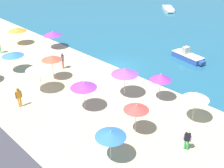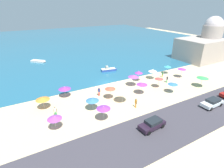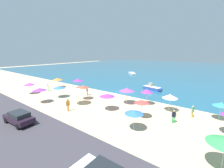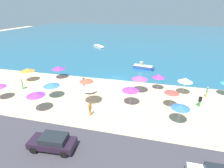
{
  "view_description": "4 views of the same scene",
  "coord_description": "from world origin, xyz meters",
  "px_view_note": "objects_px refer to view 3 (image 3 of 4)",
  "views": [
    {
      "loc": [
        19.29,
        -19.98,
        12.92
      ],
      "look_at": [
        4.64,
        -5.54,
        1.85
      ],
      "focal_mm": 45.0,
      "sensor_mm": 36.0,
      "label": 1
    },
    {
      "loc": [
        -16.76,
        -32.28,
        16.39
      ],
      "look_at": [
        -0.66,
        -3.43,
        1.42
      ],
      "focal_mm": 28.0,
      "sensor_mm": 36.0,
      "label": 2
    },
    {
      "loc": [
        16.53,
        -23.43,
        8.2
      ],
      "look_at": [
        -0.79,
        -0.82,
        2.06
      ],
      "focal_mm": 24.0,
      "sensor_mm": 36.0,
      "label": 3
    },
    {
      "loc": [
        6.25,
        -27.62,
        11.65
      ],
      "look_at": [
        0.39,
        -4.18,
        1.04
      ],
      "focal_mm": 28.0,
      "sensor_mm": 36.0,
      "label": 4
    }
  ],
  "objects_px": {
    "bather_1": "(87,90)",
    "skiff_offshore": "(132,73)",
    "beach_umbrella_13": "(147,91)",
    "beach_umbrella_11": "(107,95)",
    "beach_umbrella_7": "(39,89)",
    "beach_umbrella_8": "(78,80)",
    "beach_umbrella_3": "(57,79)",
    "beach_umbrella_0": "(78,90)",
    "parked_car_1": "(19,117)",
    "beach_umbrella_5": "(59,87)",
    "beach_umbrella_15": "(134,112)",
    "bather_0": "(174,116)",
    "beach_umbrella_4": "(142,102)",
    "skiff_nearshore": "(152,88)",
    "beach_umbrella_6": "(221,104)",
    "beach_umbrella_10": "(127,90)",
    "bather_2": "(48,87)",
    "bather_3": "(68,104)",
    "beach_umbrella_2": "(29,84)",
    "beach_umbrella_14": "(83,87)",
    "beach_umbrella_9": "(170,96)",
    "bather_4": "(193,111)"
  },
  "relations": [
    {
      "from": "beach_umbrella_4",
      "to": "bather_4",
      "type": "bearing_deg",
      "value": 38.24
    },
    {
      "from": "beach_umbrella_15",
      "to": "bather_0",
      "type": "xyz_separation_m",
      "value": [
        2.92,
        4.28,
        -1.14
      ]
    },
    {
      "from": "beach_umbrella_11",
      "to": "beach_umbrella_15",
      "type": "distance_m",
      "value": 6.31
    },
    {
      "from": "beach_umbrella_4",
      "to": "beach_umbrella_6",
      "type": "bearing_deg",
      "value": 33.73
    },
    {
      "from": "beach_umbrella_9",
      "to": "parked_car_1",
      "type": "xyz_separation_m",
      "value": [
        -12.56,
        -14.43,
        -1.37
      ]
    },
    {
      "from": "beach_umbrella_0",
      "to": "beach_umbrella_6",
      "type": "distance_m",
      "value": 19.27
    },
    {
      "from": "beach_umbrella_9",
      "to": "bather_4",
      "type": "xyz_separation_m",
      "value": [
        2.99,
        -0.36,
        -1.28
      ]
    },
    {
      "from": "beach_umbrella_5",
      "to": "beach_umbrella_11",
      "type": "height_order",
      "value": "beach_umbrella_11"
    },
    {
      "from": "beach_umbrella_15",
      "to": "skiff_offshore",
      "type": "xyz_separation_m",
      "value": [
        -20.72,
        35.52,
        -1.7
      ]
    },
    {
      "from": "beach_umbrella_3",
      "to": "parked_car_1",
      "type": "distance_m",
      "value": 18.41
    },
    {
      "from": "beach_umbrella_0",
      "to": "beach_umbrella_4",
      "type": "height_order",
      "value": "beach_umbrella_0"
    },
    {
      "from": "skiff_nearshore",
      "to": "beach_umbrella_4",
      "type": "bearing_deg",
      "value": -72.28
    },
    {
      "from": "beach_umbrella_13",
      "to": "beach_umbrella_11",
      "type": "bearing_deg",
      "value": -121.41
    },
    {
      "from": "beach_umbrella_15",
      "to": "bather_4",
      "type": "height_order",
      "value": "beach_umbrella_15"
    },
    {
      "from": "beach_umbrella_10",
      "to": "skiff_offshore",
      "type": "relative_size",
      "value": 0.62
    },
    {
      "from": "beach_umbrella_6",
      "to": "beach_umbrella_3",
      "type": "bearing_deg",
      "value": -176.25
    },
    {
      "from": "bather_3",
      "to": "beach_umbrella_3",
      "type": "bearing_deg",
      "value": 151.92
    },
    {
      "from": "beach_umbrella_2",
      "to": "beach_umbrella_14",
      "type": "bearing_deg",
      "value": 20.02
    },
    {
      "from": "beach_umbrella_15",
      "to": "bather_0",
      "type": "distance_m",
      "value": 5.3
    },
    {
      "from": "beach_umbrella_11",
      "to": "skiff_nearshore",
      "type": "distance_m",
      "value": 15.1
    },
    {
      "from": "beach_umbrella_0",
      "to": "beach_umbrella_15",
      "type": "relative_size",
      "value": 1.2
    },
    {
      "from": "beach_umbrella_13",
      "to": "skiff_offshore",
      "type": "height_order",
      "value": "beach_umbrella_13"
    },
    {
      "from": "beach_umbrella_3",
      "to": "bather_2",
      "type": "bearing_deg",
      "value": -68.4
    },
    {
      "from": "beach_umbrella_13",
      "to": "beach_umbrella_14",
      "type": "relative_size",
      "value": 0.99
    },
    {
      "from": "beach_umbrella_7",
      "to": "bather_1",
      "type": "distance_m",
      "value": 8.28
    },
    {
      "from": "beach_umbrella_7",
      "to": "beach_umbrella_8",
      "type": "relative_size",
      "value": 1.08
    },
    {
      "from": "beach_umbrella_9",
      "to": "beach_umbrella_11",
      "type": "relative_size",
      "value": 1.01
    },
    {
      "from": "beach_umbrella_15",
      "to": "beach_umbrella_13",
      "type": "bearing_deg",
      "value": 105.79
    },
    {
      "from": "beach_umbrella_10",
      "to": "beach_umbrella_7",
      "type": "bearing_deg",
      "value": -144.28
    },
    {
      "from": "bather_1",
      "to": "skiff_offshore",
      "type": "bearing_deg",
      "value": 103.7
    },
    {
      "from": "bather_4",
      "to": "beach_umbrella_7",
      "type": "bearing_deg",
      "value": -156.89
    },
    {
      "from": "beach_umbrella_3",
      "to": "beach_umbrella_8",
      "type": "bearing_deg",
      "value": 29.06
    },
    {
      "from": "beach_umbrella_0",
      "to": "bather_1",
      "type": "distance_m",
      "value": 5.3
    },
    {
      "from": "beach_umbrella_5",
      "to": "beach_umbrella_10",
      "type": "relative_size",
      "value": 0.84
    },
    {
      "from": "bather_0",
      "to": "bather_2",
      "type": "distance_m",
      "value": 25.55
    },
    {
      "from": "bather_1",
      "to": "beach_umbrella_11",
      "type": "bearing_deg",
      "value": -23.93
    },
    {
      "from": "beach_umbrella_9",
      "to": "beach_umbrella_15",
      "type": "distance_m",
      "value": 7.72
    },
    {
      "from": "beach_umbrella_4",
      "to": "beach_umbrella_9",
      "type": "height_order",
      "value": "beach_umbrella_9"
    },
    {
      "from": "beach_umbrella_15",
      "to": "beach_umbrella_14",
      "type": "bearing_deg",
      "value": 162.25
    },
    {
      "from": "beach_umbrella_5",
      "to": "parked_car_1",
      "type": "relative_size",
      "value": 0.54
    },
    {
      "from": "beach_umbrella_5",
      "to": "beach_umbrella_10",
      "type": "distance_m",
      "value": 12.51
    },
    {
      "from": "beach_umbrella_4",
      "to": "parked_car_1",
      "type": "relative_size",
      "value": 0.58
    },
    {
      "from": "bather_2",
      "to": "bather_3",
      "type": "bearing_deg",
      "value": -18.66
    },
    {
      "from": "beach_umbrella_7",
      "to": "beach_umbrella_14",
      "type": "relative_size",
      "value": 0.99
    },
    {
      "from": "beach_umbrella_7",
      "to": "beach_umbrella_11",
      "type": "relative_size",
      "value": 1.03
    },
    {
      "from": "beach_umbrella_11",
      "to": "bather_0",
      "type": "xyz_separation_m",
      "value": [
        8.66,
        1.68,
        -1.34
      ]
    },
    {
      "from": "beach_umbrella_3",
      "to": "beach_umbrella_0",
      "type": "bearing_deg",
      "value": -20.08
    },
    {
      "from": "beach_umbrella_0",
      "to": "parked_car_1",
      "type": "distance_m",
      "value": 8.68
    },
    {
      "from": "beach_umbrella_13",
      "to": "parked_car_1",
      "type": "relative_size",
      "value": 0.61
    },
    {
      "from": "beach_umbrella_0",
      "to": "beach_umbrella_10",
      "type": "distance_m",
      "value": 7.67
    }
  ]
}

